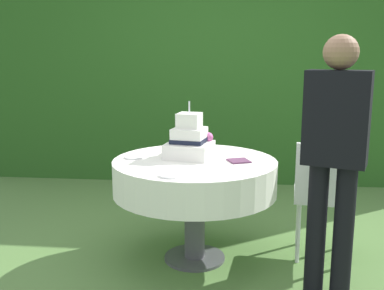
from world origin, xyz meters
The scene contains 10 objects.
ground_plane centered at (0.00, 0.00, 0.00)m, with size 20.00×20.00×0.00m, color #547A3D.
foliage_hedge centered at (0.00, 2.23, 1.49)m, with size 5.65×0.41×2.98m, color #28561E.
cake_table centered at (0.00, 0.00, 0.62)m, with size 1.17×1.17×0.75m.
wedding_cake centered at (-0.05, 0.09, 0.87)m, with size 0.37×0.37×0.41m.
serving_plate_near centered at (-0.02, 0.42, 0.76)m, with size 0.11×0.11×0.01m, color white.
serving_plate_far centered at (-0.11, -0.45, 0.76)m, with size 0.15×0.15×0.01m, color white.
serving_plate_left centered at (-0.44, 0.02, 0.76)m, with size 0.14×0.14×0.01m, color white.
napkin_stack centered at (0.31, -0.01, 0.76)m, with size 0.14×0.14×0.01m, color #603856.
garden_chair centered at (0.92, 0.08, 0.54)m, with size 0.45×0.45×0.89m.
standing_person centered at (0.87, -0.44, 0.93)m, with size 0.41×0.31×1.60m.
Camera 1 is at (0.30, -3.11, 1.49)m, focal length 42.45 mm.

